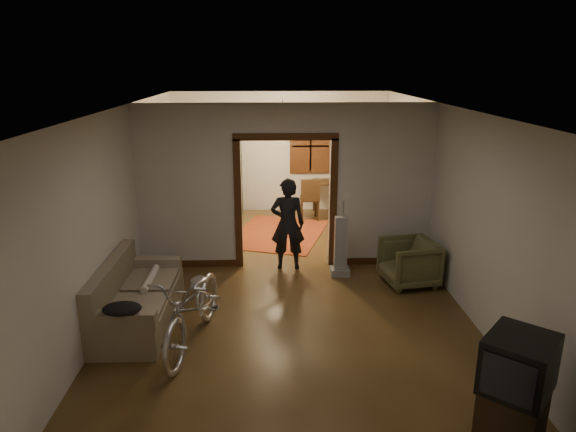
{
  "coord_description": "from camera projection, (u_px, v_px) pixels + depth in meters",
  "views": [
    {
      "loc": [
        -0.28,
        -7.71,
        3.42
      ],
      "look_at": [
        0.0,
        -0.3,
        1.2
      ],
      "focal_mm": 32.0,
      "sensor_mm": 36.0,
      "label": 1
    }
  ],
  "objects": [
    {
      "name": "far_window",
      "position": [
        311.0,
        146.0,
        11.98
      ],
      "size": [
        0.98,
        0.06,
        1.28
      ],
      "primitive_type": "cube",
      "color": "black",
      "rests_on": "wall_back"
    },
    {
      "name": "rolled_paper",
      "position": [
        150.0,
        278.0,
        7.16
      ],
      "size": [
        0.1,
        0.81,
        0.1
      ],
      "primitive_type": "cylinder",
      "rotation": [
        1.57,
        0.0,
        0.0
      ],
      "color": "beige",
      "rests_on": "sofa"
    },
    {
      "name": "floor",
      "position": [
        287.0,
        281.0,
        8.37
      ],
      "size": [
        5.0,
        8.5,
        0.01
      ],
      "primitive_type": "cube",
      "color": "#3E2A13",
      "rests_on": "ground"
    },
    {
      "name": "chandelier",
      "position": [
        283.0,
        119.0,
        10.09
      ],
      "size": [
        0.24,
        0.24,
        0.24
      ],
      "primitive_type": "sphere",
      "color": "#FFE0A5",
      "rests_on": "ceiling"
    },
    {
      "name": "partition_wall",
      "position": [
        286.0,
        187.0,
        8.69
      ],
      "size": [
        5.0,
        0.14,
        2.8
      ],
      "primitive_type": "cube",
      "color": "beige",
      "rests_on": "floor"
    },
    {
      "name": "bicycle",
      "position": [
        194.0,
        306.0,
        6.37
      ],
      "size": [
        1.03,
        2.06,
        1.03
      ],
      "primitive_type": "imported",
      "rotation": [
        0.0,
        0.0,
        -0.18
      ],
      "color": "silver",
      "rests_on": "floor"
    },
    {
      "name": "light_switch",
      "position": [
        348.0,
        196.0,
        8.7
      ],
      "size": [
        0.08,
        0.01,
        0.12
      ],
      "primitive_type": "cube",
      "color": "silver",
      "rests_on": "partition_wall"
    },
    {
      "name": "desk_chair",
      "position": [
        310.0,
        199.0,
        11.55
      ],
      "size": [
        0.44,
        0.44,
        0.97
      ],
      "primitive_type": "cube",
      "rotation": [
        0.0,
        0.0,
        -0.02
      ],
      "color": "#322010",
      "rests_on": "floor"
    },
    {
      "name": "oriental_rug",
      "position": [
        278.0,
        233.0,
        10.68
      ],
      "size": [
        2.33,
        2.69,
        0.02
      ],
      "primitive_type": "cube",
      "rotation": [
        0.0,
        0.0,
        -0.3
      ],
      "color": "maroon",
      "rests_on": "floor"
    },
    {
      "name": "tv_stand",
      "position": [
        512.0,
        415.0,
        4.8
      ],
      "size": [
        0.77,
        0.77,
        0.52
      ],
      "primitive_type": "cube",
      "rotation": [
        0.0,
        0.0,
        0.84
      ],
      "color": "black",
      "rests_on": "floor"
    },
    {
      "name": "person",
      "position": [
        288.0,
        224.0,
        8.7
      ],
      "size": [
        0.59,
        0.39,
        1.59
      ],
      "primitive_type": "imported",
      "rotation": [
        0.0,
        0.0,
        3.12
      ],
      "color": "black",
      "rests_on": "floor"
    },
    {
      "name": "globe",
      "position": [
        219.0,
        132.0,
        11.34
      ],
      "size": [
        0.27,
        0.27,
        0.27
      ],
      "primitive_type": "sphere",
      "color": "#1E5972",
      "rests_on": "locker"
    },
    {
      "name": "armchair",
      "position": [
        409.0,
        262.0,
        8.17
      ],
      "size": [
        0.93,
        0.91,
        0.73
      ],
      "primitive_type": "imported",
      "rotation": [
        0.0,
        0.0,
        -1.39
      ],
      "color": "brown",
      "rests_on": "floor"
    },
    {
      "name": "jacket",
      "position": [
        122.0,
        309.0,
        5.96
      ],
      "size": [
        0.45,
        0.34,
        0.13
      ],
      "primitive_type": "ellipsoid",
      "color": "black",
      "rests_on": "sofa"
    },
    {
      "name": "crt_tv",
      "position": [
        519.0,
        364.0,
        4.65
      ],
      "size": [
        0.83,
        0.83,
        0.54
      ],
      "primitive_type": "cube",
      "rotation": [
        0.0,
        0.0,
        0.84
      ],
      "color": "black",
      "rests_on": "tv_stand"
    },
    {
      "name": "sofa",
      "position": [
        138.0,
        294.0,
        6.89
      ],
      "size": [
        0.89,
        1.93,
        0.89
      ],
      "primitive_type": "cube",
      "rotation": [
        0.0,
        0.0,
        -0.01
      ],
      "color": "#72654C",
      "rests_on": "floor"
    },
    {
      "name": "vacuum",
      "position": [
        341.0,
        246.0,
        8.47
      ],
      "size": [
        0.37,
        0.33,
        1.02
      ],
      "primitive_type": "cube",
      "rotation": [
        0.0,
        0.0,
        0.31
      ],
      "color": "gray",
      "rests_on": "floor"
    },
    {
      "name": "locker",
      "position": [
        221.0,
        178.0,
        11.63
      ],
      "size": [
        0.95,
        0.59,
        1.81
      ],
      "primitive_type": "cube",
      "rotation": [
        0.0,
        0.0,
        -0.1
      ],
      "color": "#22301C",
      "rests_on": "floor"
    },
    {
      "name": "wall_right",
      "position": [
        446.0,
        197.0,
        8.06
      ],
      "size": [
        0.02,
        8.5,
        2.8
      ],
      "primitive_type": "cube",
      "color": "beige",
      "rests_on": "floor"
    },
    {
      "name": "desk",
      "position": [
        335.0,
        197.0,
        12.03
      ],
      "size": [
        1.14,
        0.78,
        0.77
      ],
      "primitive_type": "cube",
      "rotation": [
        0.0,
        0.0,
        -0.21
      ],
      "color": "#322010",
      "rests_on": "floor"
    },
    {
      "name": "wall_back",
      "position": [
        281.0,
        152.0,
        12.04
      ],
      "size": [
        5.0,
        0.02,
        2.8
      ],
      "primitive_type": "cube",
      "color": "beige",
      "rests_on": "floor"
    },
    {
      "name": "wall_left",
      "position": [
        125.0,
        200.0,
        7.88
      ],
      "size": [
        0.02,
        8.5,
        2.8
      ],
      "primitive_type": "cube",
      "color": "beige",
      "rests_on": "floor"
    },
    {
      "name": "door_casing",
      "position": [
        286.0,
        204.0,
        8.78
      ],
      "size": [
        1.74,
        0.2,
        2.32
      ],
      "primitive_type": "cube",
      "color": "#3E1F0E",
      "rests_on": "floor"
    },
    {
      "name": "ceiling",
      "position": [
        287.0,
        107.0,
        7.57
      ],
      "size": [
        5.0,
        8.5,
        0.01
      ],
      "primitive_type": "cube",
      "color": "white",
      "rests_on": "floor"
    }
  ]
}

